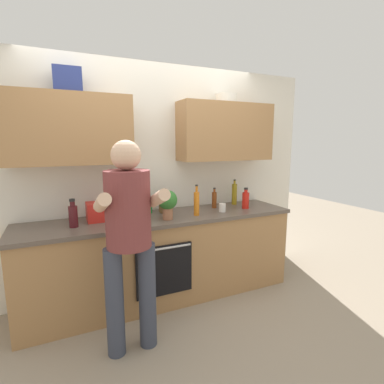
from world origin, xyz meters
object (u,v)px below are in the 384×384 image
(bottle_syrup, at_px, (120,210))
(potted_herb, at_px, (168,202))
(bottle_juice, at_px, (197,203))
(bottle_oil, at_px, (234,194))
(grocery_bag_crisps, at_px, (98,212))
(bottle_soy, at_px, (139,210))
(knife_block, at_px, (165,203))
(bottle_wine, at_px, (73,215))
(person_standing, at_px, (129,232))
(bottle_vinegar, at_px, (214,199))
(bottle_hotsauce, at_px, (246,200))
(cup_coffee, at_px, (222,208))
(bottle_soda, at_px, (149,204))

(bottle_syrup, bearing_deg, potted_herb, -15.95)
(bottle_juice, distance_m, bottle_oil, 0.72)
(bottle_oil, relative_size, grocery_bag_crisps, 1.49)
(bottle_soy, height_order, grocery_bag_crisps, bottle_soy)
(knife_block, bearing_deg, bottle_oil, 2.69)
(bottle_juice, relative_size, knife_block, 1.22)
(bottle_juice, bearing_deg, bottle_syrup, 172.46)
(bottle_juice, bearing_deg, bottle_soy, 177.80)
(bottle_wine, bearing_deg, person_standing, -60.39)
(bottle_vinegar, relative_size, potted_herb, 0.80)
(potted_herb, bearing_deg, person_standing, -133.70)
(bottle_hotsauce, relative_size, grocery_bag_crisps, 1.16)
(bottle_oil, distance_m, grocery_bag_crisps, 1.63)
(potted_herb, bearing_deg, bottle_vinegar, 21.17)
(bottle_syrup, relative_size, bottle_wine, 1.10)
(bottle_juice, height_order, bottle_hotsauce, bottle_juice)
(bottle_juice, bearing_deg, grocery_bag_crisps, 167.26)
(bottle_vinegar, xyz_separation_m, bottle_oil, (0.32, 0.06, 0.03))
(bottle_wine, relative_size, grocery_bag_crisps, 1.26)
(cup_coffee, bearing_deg, bottle_vinegar, 86.21)
(bottle_vinegar, relative_size, bottle_oil, 0.77)
(cup_coffee, bearing_deg, bottle_syrup, 175.90)
(bottle_oil, distance_m, bottle_syrup, 1.44)
(grocery_bag_crisps, bearing_deg, bottle_syrup, -30.51)
(person_standing, distance_m, cup_coffee, 1.30)
(bottle_vinegar, bearing_deg, bottle_hotsauce, -29.38)
(bottle_soy, bearing_deg, grocery_bag_crisps, 151.56)
(bottle_wine, relative_size, bottle_soy, 0.90)
(bottle_wine, height_order, bottle_soda, bottle_soda)
(bottle_juice, distance_m, bottle_vinegar, 0.41)
(bottle_syrup, bearing_deg, bottle_oil, 7.74)
(potted_herb, bearing_deg, bottle_hotsauce, 4.70)
(bottle_soy, height_order, cup_coffee, bottle_soy)
(grocery_bag_crisps, bearing_deg, potted_herb, -20.80)
(bottle_soy, distance_m, bottle_soda, 0.33)
(cup_coffee, xyz_separation_m, knife_block, (-0.59, 0.23, 0.06))
(bottle_syrup, bearing_deg, cup_coffee, -4.10)
(bottle_wine, bearing_deg, bottle_vinegar, 5.81)
(bottle_wine, xyz_separation_m, bottle_soda, (0.77, 0.22, -0.01))
(person_standing, bearing_deg, bottle_syrup, 84.31)
(bottle_vinegar, height_order, bottle_soy, bottle_soy)
(bottle_soda, bearing_deg, bottle_hotsauce, -12.74)
(bottle_soy, relative_size, potted_herb, 0.98)
(grocery_bag_crisps, bearing_deg, bottle_soy, -28.44)
(bottle_oil, bearing_deg, cup_coffee, -140.44)
(bottle_vinegar, relative_size, bottle_syrup, 0.83)
(bottle_oil, relative_size, knife_block, 1.16)
(bottle_oil, height_order, cup_coffee, bottle_oil)
(bottle_hotsauce, height_order, knife_block, knife_block)
(bottle_syrup, relative_size, potted_herb, 0.97)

